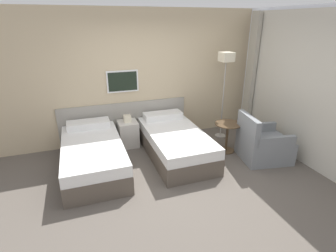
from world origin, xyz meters
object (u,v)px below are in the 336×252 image
bed_near_window (175,143)px  floor_lamp (226,66)px  nightstand (128,133)px  bed_near_door (93,155)px  side_table (227,132)px  armchair (263,145)px

bed_near_window → floor_lamp: size_ratio=1.06×
bed_near_window → nightstand: nightstand is taller
bed_near_door → side_table: (2.57, -0.18, 0.16)m
floor_lamp → side_table: bearing=-111.0°
bed_near_window → floor_lamp: floor_lamp is taller
bed_near_window → bed_near_door: bearing=180.0°
nightstand → side_table: nightstand is taller
nightstand → armchair: (2.27, -1.40, 0.00)m
nightstand → side_table: size_ratio=1.13×
nightstand → floor_lamp: size_ratio=0.36×
bed_near_window → armchair: bearing=-24.5°
bed_near_door → side_table: 2.58m
bed_near_window → floor_lamp: (1.30, 0.50, 1.31)m
bed_near_door → bed_near_window: same height
side_table → bed_near_door: bearing=176.0°
bed_near_window → armchair: (1.50, -0.68, 0.01)m
bed_near_door → side_table: size_ratio=3.31×
bed_near_window → floor_lamp: 1.91m
armchair → side_table: bearing=52.6°
bed_near_door → nightstand: (0.76, 0.72, 0.01)m
side_table → armchair: size_ratio=0.62×
bed_near_door → side_table: bed_near_door is taller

